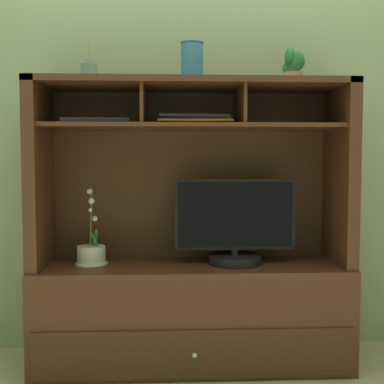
{
  "coord_description": "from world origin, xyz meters",
  "views": [
    {
      "loc": [
        -0.12,
        -2.49,
        1.04
      ],
      "look_at": [
        0.0,
        0.0,
        0.88
      ],
      "focal_mm": 46.47,
      "sensor_mm": 36.0,
      "label": 1
    }
  ],
  "objects": [
    {
      "name": "floor_plane",
      "position": [
        0.0,
        0.0,
        -0.01
      ],
      "size": [
        6.0,
        6.0,
        0.02
      ],
      "primitive_type": "cube",
      "color": "tan",
      "rests_on": "ground"
    },
    {
      "name": "tv_monitor",
      "position": [
        0.22,
        -0.01,
        0.7
      ],
      "size": [
        0.61,
        0.27,
        0.43
      ],
      "color": "black",
      "rests_on": "media_console"
    },
    {
      "name": "back_wall",
      "position": [
        0.0,
        0.26,
        1.4
      ],
      "size": [
        6.0,
        0.02,
        2.8
      ],
      "primitive_type": "cube",
      "color": "gray",
      "rests_on": "ground"
    },
    {
      "name": "potted_orchid",
      "position": [
        -0.51,
        0.02,
        0.57
      ],
      "size": [
        0.16,
        0.16,
        0.38
      ],
      "color": "beige",
      "rests_on": "media_console"
    },
    {
      "name": "diffuser_bottle",
      "position": [
        -0.51,
        0.02,
        1.47
      ],
      "size": [
        0.08,
        0.08,
        0.24
      ],
      "color": "slate",
      "rests_on": "media_console"
    },
    {
      "name": "magazine_stack_left",
      "position": [
        -0.48,
        0.04,
        1.23
      ],
      "size": [
        0.37,
        0.26,
        0.03
      ],
      "color": "gray",
      "rests_on": "media_console"
    },
    {
      "name": "ceramic_vase",
      "position": [
        0.0,
        0.0,
        1.53
      ],
      "size": [
        0.12,
        0.12,
        0.2
      ],
      "color": "teal",
      "rests_on": "media_console"
    },
    {
      "name": "magazine_stack_centre",
      "position": [
        0.01,
        0.05,
        1.24
      ],
      "size": [
        0.38,
        0.27,
        0.05
      ],
      "color": "slate",
      "rests_on": "media_console"
    },
    {
      "name": "potted_succulent",
      "position": [
        0.51,
        0.02,
        1.51
      ],
      "size": [
        0.12,
        0.11,
        0.18
      ],
      "color": "#B07356",
      "rests_on": "media_console"
    },
    {
      "name": "media_console",
      "position": [
        0.0,
        0.01,
        0.44
      ],
      "size": [
        1.57,
        0.49,
        1.43
      ],
      "color": "#442415",
      "rests_on": "ground"
    }
  ]
}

